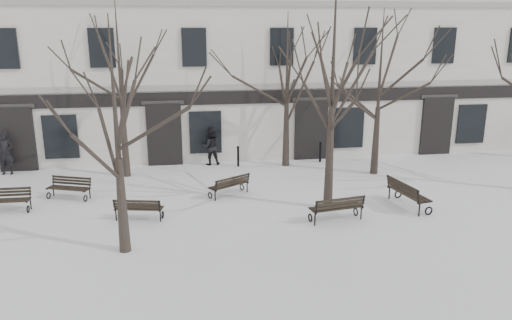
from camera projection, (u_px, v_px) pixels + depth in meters
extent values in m
plane|color=white|center=(268.00, 225.00, 16.45)|extent=(100.00, 100.00, 0.00)
cube|color=silver|center=(228.00, 41.00, 27.39)|extent=(40.00, 10.00, 11.00)
cube|color=gray|center=(239.00, 87.00, 23.10)|extent=(40.00, 0.12, 0.25)
cube|color=gray|center=(238.00, 3.00, 22.12)|extent=(40.00, 0.12, 0.25)
cube|color=black|center=(239.00, 97.00, 23.22)|extent=(40.00, 0.10, 0.60)
cube|color=black|center=(16.00, 139.00, 22.18)|extent=(1.60, 0.22, 2.90)
cube|color=#2D2B28|center=(12.00, 106.00, 21.75)|extent=(1.90, 0.08, 0.18)
cube|color=black|center=(61.00, 137.00, 22.45)|extent=(1.50, 0.14, 2.00)
cube|color=black|center=(164.00, 135.00, 23.13)|extent=(1.60, 0.22, 2.90)
cube|color=#2D2B28|center=(163.00, 103.00, 22.69)|extent=(1.90, 0.08, 0.18)
cube|color=black|center=(205.00, 132.00, 23.40)|extent=(1.50, 0.14, 2.00)
cube|color=black|center=(311.00, 130.00, 24.15)|extent=(1.60, 0.22, 2.90)
cube|color=#2D2B28|center=(312.00, 99.00, 23.71)|extent=(1.90, 0.08, 0.18)
cube|color=black|center=(349.00, 128.00, 24.42)|extent=(1.50, 0.14, 2.00)
cube|color=black|center=(436.00, 126.00, 25.09)|extent=(1.60, 0.22, 2.90)
cube|color=#2D2B28|center=(440.00, 96.00, 24.66)|extent=(1.90, 0.08, 0.18)
cube|color=black|center=(471.00, 124.00, 25.37)|extent=(1.50, 0.14, 2.00)
cube|color=black|center=(5.00, 49.00, 21.15)|extent=(1.10, 0.14, 1.70)
cube|color=black|center=(102.00, 48.00, 21.73)|extent=(1.10, 0.14, 1.70)
cube|color=black|center=(194.00, 47.00, 22.31)|extent=(1.10, 0.14, 1.70)
cube|color=black|center=(282.00, 47.00, 22.90)|extent=(1.10, 0.14, 1.70)
cube|color=black|center=(365.00, 46.00, 23.48)|extent=(1.10, 0.14, 1.70)
cube|color=black|center=(444.00, 46.00, 24.06)|extent=(1.10, 0.14, 1.70)
cone|color=black|center=(122.00, 206.00, 14.21)|extent=(0.34, 0.34, 2.81)
cone|color=black|center=(329.00, 160.00, 17.52)|extent=(0.34, 0.34, 3.59)
cone|color=black|center=(125.00, 141.00, 21.36)|extent=(0.34, 0.34, 3.12)
cone|color=black|center=(286.00, 135.00, 23.04)|extent=(0.34, 0.34, 2.93)
cone|color=black|center=(376.00, 141.00, 21.78)|extent=(0.34, 0.34, 2.96)
torus|color=black|center=(28.00, 209.00, 17.51)|extent=(0.05, 0.27, 0.27)
cylinder|color=black|center=(31.00, 204.00, 17.80)|extent=(0.05, 0.05, 0.41)
cube|color=black|center=(29.00, 200.00, 17.59)|extent=(0.05, 0.51, 0.05)
cube|color=black|center=(3.00, 202.00, 17.29)|extent=(1.65, 0.10, 0.03)
cube|color=black|center=(4.00, 201.00, 17.41)|extent=(1.65, 0.10, 0.03)
cube|color=black|center=(6.00, 200.00, 17.53)|extent=(1.65, 0.10, 0.03)
cube|color=black|center=(7.00, 199.00, 17.66)|extent=(1.65, 0.10, 0.03)
cube|color=black|center=(7.00, 195.00, 17.66)|extent=(1.65, 0.05, 0.08)
cube|color=black|center=(7.00, 192.00, 17.65)|extent=(1.65, 0.05, 0.08)
cube|color=black|center=(6.00, 189.00, 17.64)|extent=(1.65, 0.05, 0.08)
cylinder|color=black|center=(30.00, 193.00, 17.77)|extent=(0.04, 0.13, 0.46)
torus|color=black|center=(163.00, 215.00, 17.00)|extent=(0.10, 0.26, 0.26)
cylinder|color=black|center=(160.00, 216.00, 16.67)|extent=(0.04, 0.04, 0.40)
cube|color=black|center=(161.00, 209.00, 16.77)|extent=(0.14, 0.49, 0.04)
torus|color=black|center=(119.00, 214.00, 17.08)|extent=(0.10, 0.26, 0.26)
cylinder|color=black|center=(116.00, 215.00, 16.75)|extent=(0.04, 0.04, 0.40)
cube|color=black|center=(117.00, 208.00, 16.85)|extent=(0.14, 0.49, 0.04)
cube|color=black|center=(141.00, 206.00, 16.99)|extent=(1.58, 0.41, 0.03)
cube|color=black|center=(140.00, 207.00, 16.87)|extent=(1.58, 0.41, 0.03)
cube|color=black|center=(139.00, 208.00, 16.75)|extent=(1.58, 0.41, 0.03)
cube|color=black|center=(138.00, 210.00, 16.64)|extent=(1.58, 0.41, 0.03)
cube|color=black|center=(137.00, 207.00, 16.57)|extent=(1.57, 0.36, 0.08)
cube|color=black|center=(137.00, 204.00, 16.52)|extent=(1.57, 0.36, 0.08)
cube|color=black|center=(136.00, 201.00, 16.48)|extent=(1.57, 0.36, 0.08)
cylinder|color=black|center=(159.00, 206.00, 16.50)|extent=(0.06, 0.13, 0.44)
cylinder|color=black|center=(115.00, 205.00, 16.58)|extent=(0.06, 0.13, 0.44)
torus|color=black|center=(356.00, 212.00, 17.22)|extent=(0.10, 0.30, 0.29)
cylinder|color=black|center=(361.00, 213.00, 16.86)|extent=(0.05, 0.05, 0.45)
cube|color=black|center=(359.00, 205.00, 16.97)|extent=(0.15, 0.56, 0.05)
torus|color=black|center=(310.00, 218.00, 16.69)|extent=(0.10, 0.30, 0.29)
cylinder|color=black|center=(315.00, 219.00, 16.34)|extent=(0.05, 0.05, 0.45)
cube|color=black|center=(313.00, 211.00, 16.44)|extent=(0.15, 0.56, 0.05)
cube|color=black|center=(333.00, 205.00, 16.90)|extent=(1.81, 0.40, 0.04)
cube|color=black|center=(335.00, 207.00, 16.77)|extent=(1.81, 0.40, 0.04)
cube|color=black|center=(337.00, 208.00, 16.64)|extent=(1.81, 0.40, 0.04)
cube|color=black|center=(339.00, 209.00, 16.52)|extent=(1.81, 0.40, 0.04)
cube|color=black|center=(340.00, 206.00, 16.44)|extent=(1.80, 0.35, 0.09)
cube|color=black|center=(340.00, 203.00, 16.39)|extent=(1.80, 0.35, 0.09)
cube|color=black|center=(341.00, 200.00, 16.34)|extent=(1.80, 0.35, 0.09)
cylinder|color=black|center=(363.00, 202.00, 16.68)|extent=(0.06, 0.15, 0.50)
cylinder|color=black|center=(316.00, 208.00, 16.15)|extent=(0.06, 0.15, 0.50)
torus|color=black|center=(49.00, 196.00, 18.90)|extent=(0.14, 0.26, 0.26)
cylinder|color=black|center=(53.00, 191.00, 19.18)|extent=(0.05, 0.05, 0.41)
cube|color=black|center=(50.00, 187.00, 18.98)|extent=(0.22, 0.48, 0.05)
torus|color=black|center=(85.00, 198.00, 18.59)|extent=(0.14, 0.26, 0.26)
cylinder|color=black|center=(90.00, 194.00, 18.88)|extent=(0.05, 0.05, 0.41)
cube|color=black|center=(87.00, 190.00, 18.67)|extent=(0.22, 0.48, 0.05)
cube|color=black|center=(66.00, 190.00, 18.63)|extent=(1.55, 0.65, 0.03)
cube|color=black|center=(67.00, 189.00, 18.75)|extent=(1.55, 0.65, 0.03)
cube|color=black|center=(69.00, 188.00, 18.87)|extent=(1.55, 0.65, 0.03)
cube|color=black|center=(71.00, 187.00, 18.99)|extent=(1.55, 0.65, 0.03)
cube|color=black|center=(71.00, 183.00, 18.99)|extent=(1.54, 0.61, 0.08)
cube|color=black|center=(71.00, 180.00, 18.98)|extent=(1.54, 0.61, 0.08)
cube|color=black|center=(71.00, 178.00, 18.97)|extent=(1.54, 0.61, 0.08)
cylinder|color=black|center=(53.00, 181.00, 19.15)|extent=(0.08, 0.13, 0.45)
cylinder|color=black|center=(90.00, 183.00, 18.84)|extent=(0.08, 0.13, 0.45)
torus|color=black|center=(242.00, 187.00, 19.88)|extent=(0.18, 0.25, 0.26)
cylinder|color=black|center=(247.00, 187.00, 19.62)|extent=(0.05, 0.05, 0.41)
cube|color=black|center=(244.00, 181.00, 19.68)|extent=(0.30, 0.45, 0.05)
torus|color=black|center=(210.00, 195.00, 18.91)|extent=(0.18, 0.25, 0.26)
cylinder|color=black|center=(215.00, 196.00, 18.64)|extent=(0.05, 0.05, 0.41)
cube|color=black|center=(212.00, 189.00, 18.71)|extent=(0.30, 0.45, 0.05)
cube|color=black|center=(226.00, 184.00, 19.34)|extent=(1.44, 0.94, 0.03)
cube|color=black|center=(228.00, 184.00, 19.25)|extent=(1.44, 0.94, 0.03)
cube|color=black|center=(230.00, 185.00, 19.15)|extent=(1.44, 0.94, 0.03)
cube|color=black|center=(232.00, 186.00, 19.06)|extent=(1.44, 0.94, 0.03)
cube|color=black|center=(232.00, 183.00, 19.00)|extent=(1.41, 0.89, 0.08)
cube|color=black|center=(233.00, 181.00, 18.96)|extent=(1.41, 0.89, 0.08)
cube|color=black|center=(233.00, 178.00, 18.91)|extent=(1.41, 0.89, 0.08)
cylinder|color=black|center=(248.00, 178.00, 19.46)|extent=(0.10, 0.13, 0.45)
cylinder|color=black|center=(216.00, 186.00, 18.49)|extent=(0.10, 0.13, 0.45)
torus|color=black|center=(429.00, 211.00, 17.28)|extent=(0.32, 0.11, 0.32)
cylinder|color=black|center=(419.00, 210.00, 17.13)|extent=(0.05, 0.05, 0.49)
cube|color=black|center=(425.00, 202.00, 17.13)|extent=(0.60, 0.15, 0.05)
torus|color=black|center=(398.00, 194.00, 18.97)|extent=(0.32, 0.11, 0.32)
cylinder|color=black|center=(389.00, 193.00, 18.83)|extent=(0.05, 0.05, 0.49)
cube|color=black|center=(394.00, 186.00, 18.82)|extent=(0.60, 0.15, 0.05)
cube|color=black|center=(414.00, 193.00, 18.04)|extent=(0.42, 1.95, 0.04)
cube|color=black|center=(411.00, 193.00, 18.00)|extent=(0.42, 1.95, 0.04)
cube|color=black|center=(407.00, 194.00, 17.95)|extent=(0.42, 1.95, 0.04)
cube|color=black|center=(404.00, 194.00, 17.90)|extent=(0.42, 1.95, 0.04)
cube|color=black|center=(403.00, 190.00, 17.85)|extent=(0.36, 1.94, 0.10)
cube|color=black|center=(403.00, 187.00, 17.81)|extent=(0.36, 1.94, 0.10)
cube|color=black|center=(402.00, 184.00, 17.77)|extent=(0.36, 1.94, 0.10)
cylinder|color=black|center=(418.00, 197.00, 16.99)|extent=(0.16, 0.07, 0.54)
cylinder|color=black|center=(388.00, 181.00, 18.68)|extent=(0.16, 0.07, 0.54)
cylinder|color=black|center=(238.00, 157.00, 23.10)|extent=(0.11, 0.11, 0.90)
sphere|color=black|center=(238.00, 147.00, 22.98)|extent=(0.13, 0.13, 0.13)
cylinder|color=black|center=(320.00, 153.00, 23.89)|extent=(0.11, 0.11, 0.91)
sphere|color=black|center=(321.00, 143.00, 23.76)|extent=(0.13, 0.13, 0.13)
imported|color=black|center=(8.00, 174.00, 22.02)|extent=(0.73, 0.51, 1.92)
imported|color=black|center=(211.00, 164.00, 23.54)|extent=(0.89, 0.72, 1.74)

